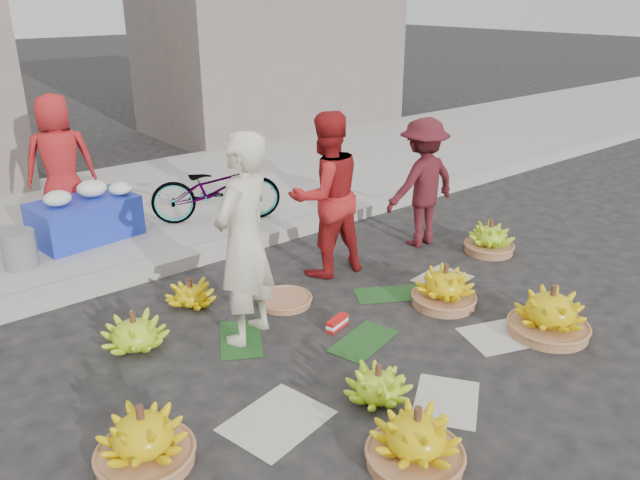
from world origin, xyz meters
TOP-DOWN VIEW (x-y plane):
  - ground at (0.00, 0.00)m, footprint 80.00×80.00m
  - curb at (0.00, 2.20)m, footprint 40.00×0.25m
  - sidewalk at (0.00, 4.30)m, footprint 40.00×4.00m
  - building_right at (4.50, 7.70)m, footprint 5.00×3.00m
  - newspaper_scatter at (0.00, -0.80)m, footprint 3.20×1.80m
  - banana_leaves at (-0.10, 0.20)m, footprint 2.00×1.00m
  - banana_bunch_0 at (-2.19, -0.41)m, footprint 0.71×0.71m
  - banana_bunch_1 at (-0.58, -0.87)m, footprint 0.55×0.55m
  - banana_bunch_2 at (-0.86, -1.50)m, footprint 0.61×0.61m
  - banana_bunch_3 at (1.25, -1.12)m, footprint 0.68×0.68m
  - banana_bunch_4 at (0.96, -0.18)m, footprint 0.60×0.60m
  - banana_bunch_5 at (2.37, 0.34)m, footprint 0.60×0.60m
  - banana_bunch_6 at (-1.66, 0.95)m, footprint 0.59×0.59m
  - banana_bunch_7 at (-0.92, 1.34)m, footprint 0.43×0.43m
  - basket_spare at (-0.21, 0.80)m, footprint 0.65×0.65m
  - incense_stack at (-0.13, 0.11)m, footprint 0.26×0.14m
  - vendor_cream at (-0.82, 0.50)m, footprint 0.78×0.67m
  - vendor_red at (0.56, 1.12)m, footprint 0.90×0.74m
  - man_striped at (1.94, 1.04)m, footprint 1.00×0.61m
  - flower_table at (-1.15, 3.39)m, footprint 1.20×0.84m
  - grey_bucket at (-1.98, 3.03)m, footprint 0.34×0.34m
  - flower_vendor at (-1.19, 3.91)m, footprint 0.90×0.70m
  - bicycle at (0.33, 2.96)m, footprint 1.21×1.66m

SIDE VIEW (x-z plane):
  - ground at x=0.00m, z-range 0.00..0.00m
  - newspaper_scatter at x=0.00m, z-range 0.00..0.01m
  - banana_leaves at x=-0.10m, z-range 0.00..0.01m
  - basket_spare at x=-0.21m, z-range 0.00..0.06m
  - incense_stack at x=-0.13m, z-range 0.01..0.11m
  - sidewalk at x=0.00m, z-range 0.00..0.12m
  - curb at x=0.00m, z-range 0.00..0.15m
  - banana_bunch_7 at x=-0.92m, z-range -0.02..0.25m
  - banana_bunch_1 at x=-0.58m, z-range -0.02..0.28m
  - banana_bunch_6 at x=-1.66m, z-range -0.02..0.31m
  - banana_bunch_5 at x=2.37m, z-range -0.03..0.36m
  - banana_bunch_4 at x=0.96m, z-range -0.03..0.39m
  - banana_bunch_2 at x=-0.86m, z-range -0.03..0.40m
  - banana_bunch_0 at x=-2.19m, z-range -0.03..0.40m
  - banana_bunch_3 at x=1.25m, z-range -0.03..0.43m
  - grey_bucket at x=-1.98m, z-range 0.12..0.51m
  - flower_table at x=-1.15m, z-range 0.06..0.71m
  - bicycle at x=0.33m, z-range 0.12..0.95m
  - man_striped at x=1.94m, z-range 0.00..1.50m
  - vendor_red at x=0.56m, z-range 0.00..1.72m
  - vendor_cream at x=-0.82m, z-range 0.00..1.81m
  - flower_vendor at x=-1.19m, z-range 0.12..1.73m
  - building_right at x=4.50m, z-range 0.00..5.00m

